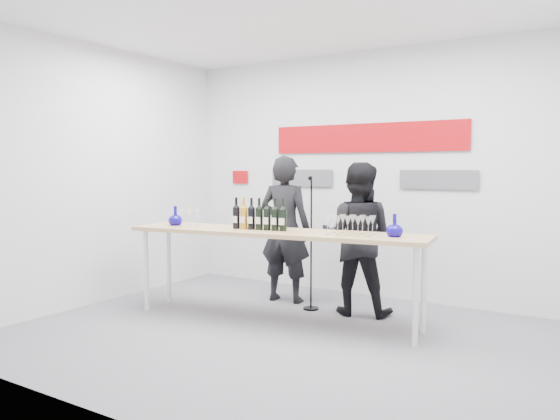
{
  "coord_description": "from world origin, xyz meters",
  "views": [
    {
      "loc": [
        2.68,
        -4.27,
        1.6
      ],
      "look_at": [
        -0.31,
        0.5,
        1.15
      ],
      "focal_mm": 35.0,
      "sensor_mm": 36.0,
      "label": 1
    }
  ],
  "objects_px": {
    "tasting_table": "(275,237)",
    "mic_stand": "(311,269)",
    "presenter_left": "(285,229)",
    "presenter_right": "(357,239)"
  },
  "relations": [
    {
      "from": "tasting_table",
      "to": "mic_stand",
      "type": "distance_m",
      "value": 0.74
    },
    {
      "from": "presenter_left",
      "to": "presenter_right",
      "type": "relative_size",
      "value": 1.05
    },
    {
      "from": "presenter_right",
      "to": "mic_stand",
      "type": "distance_m",
      "value": 0.63
    },
    {
      "from": "tasting_table",
      "to": "mic_stand",
      "type": "bearing_deg",
      "value": 73.73
    },
    {
      "from": "tasting_table",
      "to": "presenter_right",
      "type": "bearing_deg",
      "value": 43.18
    },
    {
      "from": "presenter_left",
      "to": "mic_stand",
      "type": "distance_m",
      "value": 0.63
    },
    {
      "from": "tasting_table",
      "to": "presenter_left",
      "type": "distance_m",
      "value": 0.86
    },
    {
      "from": "presenter_left",
      "to": "mic_stand",
      "type": "relative_size",
      "value": 1.15
    },
    {
      "from": "mic_stand",
      "to": "presenter_right",
      "type": "bearing_deg",
      "value": 37.51
    },
    {
      "from": "mic_stand",
      "to": "tasting_table",
      "type": "bearing_deg",
      "value": -74.71
    }
  ]
}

